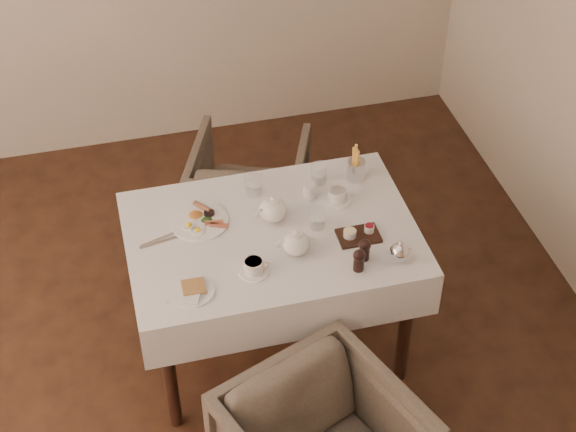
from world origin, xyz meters
The scene contains 19 objects.
table centered at (0.62, 0.60, 0.64)m, with size 1.28×0.88×0.75m.
armchair_far centered at (0.70, 1.49, 0.28)m, with size 0.60×0.62×0.57m, color #4F443A.
breakfast_plate centered at (0.33, 0.75, 0.76)m, with size 0.26×0.26×0.03m.
side_plate centered at (0.21, 0.33, 0.76)m, with size 0.20×0.19×0.02m.
teapot_centre centered at (0.65, 0.68, 0.83)m, with size 0.18×0.14×0.14m, color white, non-canonical shape.
teapot_front centered at (0.69, 0.45, 0.82)m, with size 0.17×0.13×0.13m, color white, non-canonical shape.
creamer centered at (0.85, 0.80, 0.79)m, with size 0.06×0.06×0.07m, color white.
teacup_near centered at (0.49, 0.38, 0.78)m, with size 0.13×0.13×0.06m.
teacup_far centered at (0.97, 0.74, 0.78)m, with size 0.13×0.13×0.06m.
glass_left centered at (0.60, 0.88, 0.81)m, with size 0.07×0.07×0.10m, color silver.
glass_mid centered at (0.83, 0.59, 0.80)m, with size 0.07×0.07×0.10m, color silver.
glass_right centered at (0.92, 0.89, 0.81)m, with size 0.07×0.07×0.10m, color silver.
condiment_board centered at (0.98, 0.48, 0.77)m, with size 0.18×0.12×0.05m.
pepper_mill_left centered at (0.92, 0.29, 0.81)m, with size 0.05×0.05×0.11m, color black, non-canonical shape.
pepper_mill_right centered at (0.97, 0.34, 0.81)m, with size 0.05×0.05×0.11m, color black, non-canonical shape.
silver_pot centered at (1.10, 0.30, 0.81)m, with size 0.11×0.09×0.11m, color white, non-canonical shape.
fries_cup centered at (1.10, 0.88, 0.83)m, with size 0.09×0.09×0.18m.
cutlery_fork centered at (0.14, 0.68, 0.76)m, with size 0.01×0.19×0.00m, color silver.
cutlery_knife centered at (0.14, 0.66, 0.76)m, with size 0.02×0.20×0.00m, color silver.
Camera 1 is at (-0.01, -2.20, 3.38)m, focal length 55.00 mm.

